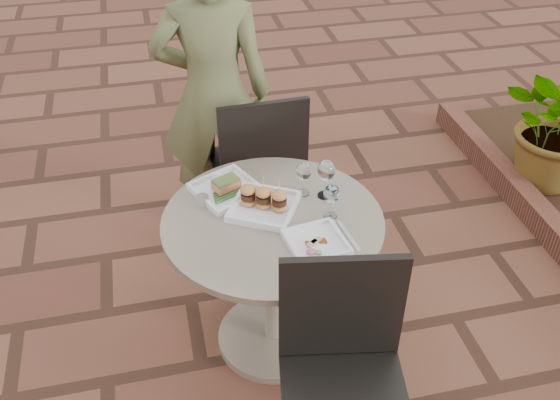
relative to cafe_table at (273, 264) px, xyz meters
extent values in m
plane|color=brown|center=(0.06, -0.07, -0.48)|extent=(60.00, 60.00, 0.00)
cylinder|color=gray|center=(0.00, 0.00, -0.46)|extent=(0.52, 0.52, 0.04)
cylinder|color=gray|center=(0.00, 0.00, -0.13)|extent=(0.08, 0.08, 0.70)
cylinder|color=gray|center=(0.00, 0.00, 0.23)|extent=(0.90, 0.90, 0.03)
cube|color=black|center=(0.08, 0.80, -0.03)|extent=(0.46, 0.46, 0.03)
cube|color=black|center=(0.09, 0.60, 0.22)|extent=(0.44, 0.05, 0.46)
cylinder|color=black|center=(0.26, 0.99, -0.26)|extent=(0.02, 0.02, 0.44)
cylinder|color=black|center=(-0.12, 0.98, -0.26)|extent=(0.02, 0.02, 0.44)
cylinder|color=black|center=(0.28, 0.61, -0.26)|extent=(0.02, 0.02, 0.44)
cylinder|color=black|center=(-0.10, 0.60, -0.26)|extent=(0.02, 0.02, 0.44)
cube|color=black|center=(0.10, -0.69, -0.03)|extent=(0.51, 0.51, 0.03)
cube|color=black|center=(0.14, -0.49, 0.22)|extent=(0.44, 0.11, 0.46)
cylinder|color=black|center=(-0.05, -0.47, -0.26)|extent=(0.02, 0.02, 0.44)
cylinder|color=black|center=(0.32, -0.54, -0.26)|extent=(0.02, 0.02, 0.44)
imported|color=brown|center=(-0.10, 0.93, 0.34)|extent=(0.65, 0.49, 1.64)
cube|color=silver|center=(-0.15, 0.22, 0.25)|extent=(0.33, 0.33, 0.01)
cube|color=#D06E49|center=(-0.15, 0.22, 0.29)|extent=(0.13, 0.11, 0.03)
cube|color=#475A28|center=(-0.15, 0.22, 0.31)|extent=(0.12, 0.10, 0.01)
cube|color=silver|center=(-0.02, 0.07, 0.25)|extent=(0.35, 0.35, 0.01)
cube|color=silver|center=(0.13, -0.19, 0.25)|extent=(0.24, 0.24, 0.01)
ellipsoid|color=#C55172|center=(0.09, -0.24, 0.26)|extent=(0.04, 0.03, 0.02)
cylinder|color=white|center=(0.23, -0.04, 0.25)|extent=(0.05, 0.05, 0.00)
cylinder|color=white|center=(0.23, -0.04, 0.28)|extent=(0.01, 0.01, 0.07)
ellipsoid|color=white|center=(0.23, -0.04, 0.36)|extent=(0.07, 0.07, 0.08)
cylinder|color=white|center=(0.23, -0.04, 0.35)|extent=(0.05, 0.05, 0.04)
cylinder|color=white|center=(0.16, 0.14, 0.25)|extent=(0.06, 0.06, 0.00)
cylinder|color=white|center=(0.16, 0.14, 0.28)|extent=(0.01, 0.01, 0.07)
ellipsoid|color=white|center=(0.16, 0.14, 0.36)|extent=(0.07, 0.07, 0.08)
cylinder|color=white|center=(0.25, 0.10, 0.25)|extent=(0.06, 0.06, 0.00)
cylinder|color=white|center=(0.25, 0.10, 0.29)|extent=(0.01, 0.01, 0.08)
ellipsoid|color=white|center=(0.25, 0.10, 0.38)|extent=(0.08, 0.08, 0.09)
cylinder|color=silver|center=(-0.26, 0.16, 0.27)|extent=(0.07, 0.07, 0.04)
camera|label=1|loc=(-0.41, -1.91, 1.82)|focal=40.00mm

